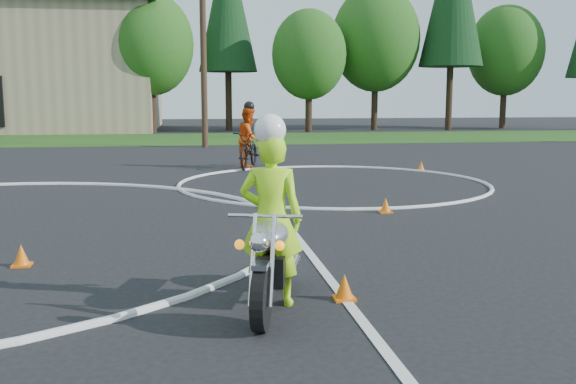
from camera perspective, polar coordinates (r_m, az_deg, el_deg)
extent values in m
cube|color=#1E4714|center=(35.62, -15.70, 4.51)|extent=(120.00, 10.00, 0.02)
torus|color=silver|center=(16.84, 4.00, 0.77)|extent=(8.10, 8.10, 0.10)
cube|color=silver|center=(6.88, 6.03, -10.60)|extent=(0.12, 10.00, 0.01)
cylinder|color=black|center=(6.27, -2.39, -9.49)|extent=(0.29, 0.65, 0.64)
cylinder|color=black|center=(7.68, -0.58, -6.10)|extent=(0.29, 0.65, 0.64)
cube|color=black|center=(6.99, -1.33, -6.67)|extent=(0.44, 0.64, 0.32)
ellipsoid|color=#A8A7AC|center=(6.69, -1.60, -3.80)|extent=(0.55, 0.76, 0.30)
cube|color=black|center=(7.21, -0.97, -3.24)|extent=(0.44, 0.69, 0.11)
cylinder|color=white|center=(6.26, -3.15, -5.97)|extent=(0.15, 0.38, 0.86)
cylinder|color=white|center=(6.23, -1.41, -6.03)|extent=(0.15, 0.38, 0.86)
cube|color=silver|center=(6.15, -2.44, -6.53)|extent=(0.21, 0.27, 0.05)
cylinder|color=silver|center=(6.33, -2.04, -2.15)|extent=(0.73, 0.24, 0.04)
sphere|color=white|center=(6.01, -2.58, -4.48)|extent=(0.19, 0.19, 0.19)
sphere|color=orange|center=(6.07, -4.34, -4.68)|extent=(0.10, 0.10, 0.10)
sphere|color=orange|center=(6.01, -0.74, -4.79)|extent=(0.10, 0.10, 0.10)
cylinder|color=silver|center=(7.40, 0.47, -6.65)|extent=(0.31, 0.84, 0.09)
imported|color=#B1FF1A|center=(6.92, -1.51, -2.44)|extent=(0.78, 0.62, 1.88)
sphere|color=white|center=(6.76, -1.60, 5.55)|extent=(0.34, 0.34, 0.34)
imported|color=black|center=(20.53, -3.45, 3.75)|extent=(1.38, 2.34, 1.16)
imported|color=#DB490B|center=(20.50, -3.46, 4.83)|extent=(0.97, 1.11, 1.93)
sphere|color=black|center=(20.46, -3.48, 7.60)|extent=(0.33, 0.33, 0.33)
cone|color=orange|center=(12.70, 8.66, -1.17)|extent=(0.22, 0.22, 0.30)
cube|color=orange|center=(12.72, 8.65, -1.77)|extent=(0.24, 0.24, 0.03)
cone|color=orange|center=(7.26, 5.02, -8.38)|extent=(0.22, 0.22, 0.30)
cube|color=orange|center=(7.30, 5.01, -9.39)|extent=(0.24, 0.24, 0.03)
cone|color=orange|center=(9.34, -22.62, -5.20)|extent=(0.22, 0.22, 0.30)
cube|color=orange|center=(9.37, -22.57, -6.01)|extent=(0.24, 0.24, 0.03)
cone|color=orange|center=(20.14, 11.75, 2.27)|extent=(0.22, 0.22, 0.30)
cube|color=orange|center=(20.15, 11.74, 1.89)|extent=(0.24, 0.24, 0.03)
cylinder|color=#382619|center=(42.35, -11.94, 7.39)|extent=(0.44, 0.44, 3.24)
ellipsoid|color=#1E5116|center=(42.48, -12.11, 12.74)|extent=(5.40, 5.40, 6.48)
cylinder|color=#382619|center=(44.37, -5.29, 8.04)|extent=(0.44, 0.44, 3.96)
cone|color=black|center=(44.82, -5.41, 16.58)|extent=(3.96, 3.96, 9.35)
cylinder|color=#382619|center=(42.00, 1.85, 7.32)|extent=(0.44, 0.44, 2.88)
ellipsoid|color=#1E5116|center=(42.08, 1.87, 12.11)|extent=(4.80, 4.80, 5.76)
cylinder|color=#382619|center=(45.11, 7.69, 7.78)|extent=(0.44, 0.44, 3.60)
ellipsoid|color=#1E5116|center=(45.28, 7.81, 13.35)|extent=(6.00, 6.00, 7.20)
cylinder|color=#382619|center=(45.83, 14.13, 8.06)|extent=(0.44, 0.44, 4.32)
cylinder|color=#382619|center=(49.76, 18.57, 7.27)|extent=(0.44, 0.44, 3.24)
ellipsoid|color=#1E5116|center=(49.87, 18.79, 11.81)|extent=(5.40, 5.40, 6.48)
cylinder|color=#382619|center=(43.75, -17.14, 6.99)|extent=(0.44, 0.44, 2.88)
ellipsoid|color=#1E5116|center=(43.83, -17.34, 11.60)|extent=(4.80, 4.80, 5.76)
cylinder|color=#473321|center=(29.42, -7.56, 13.72)|extent=(0.28, 0.28, 10.00)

